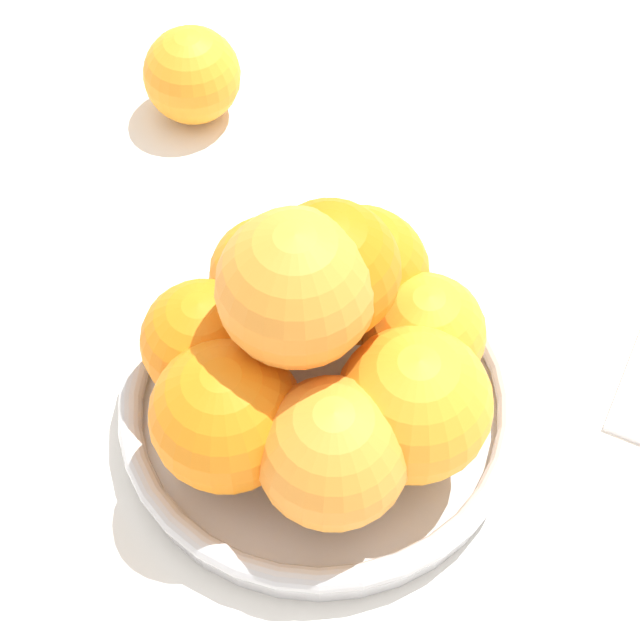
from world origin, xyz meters
The scene contains 4 objects.
ground_plane centered at (0.00, 0.00, 0.00)m, with size 4.00×4.00×0.00m, color white.
fruit_bowl centered at (0.00, 0.00, 0.01)m, with size 0.23×0.23×0.03m.
orange_pile centered at (0.00, 0.00, 0.08)m, with size 0.19×0.20×0.14m.
stray_orange centered at (0.20, 0.18, 0.03)m, with size 0.07×0.07×0.07m, color orange.
Camera 1 is at (-0.29, -0.12, 0.54)m, focal length 60.00 mm.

